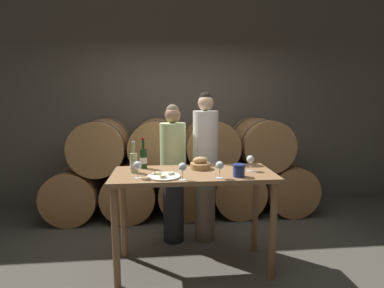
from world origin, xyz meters
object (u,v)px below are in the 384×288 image
at_px(person_right, 205,165).
at_px(wine_bottle_red, 143,158).
at_px(tasting_table, 193,188).
at_px(wine_glass_left, 182,167).
at_px(wine_glass_right, 250,160).
at_px(cheese_plate, 164,176).
at_px(wine_bottle_white, 134,162).
at_px(wine_glass_far_left, 138,166).
at_px(wine_glass_center, 220,166).
at_px(blue_crock, 239,170).
at_px(person_left, 173,172).
at_px(bread_basket, 200,164).

height_order(person_right, wine_bottle_red, person_right).
bearing_deg(wine_bottle_red, person_right, 28.50).
bearing_deg(wine_bottle_red, tasting_table, -24.13).
bearing_deg(wine_glass_left, person_right, 69.43).
bearing_deg(wine_glass_right, cheese_plate, -169.76).
height_order(wine_bottle_red, wine_bottle_white, wine_bottle_red).
bearing_deg(wine_bottle_red, wine_glass_left, -53.09).
relative_size(person_right, wine_glass_right, 11.35).
bearing_deg(wine_glass_far_left, cheese_plate, 4.02).
bearing_deg(wine_bottle_white, wine_glass_right, -2.19).
distance_m(cheese_plate, wine_glass_right, 0.84).
relative_size(person_right, wine_glass_center, 11.35).
relative_size(wine_bottle_white, wine_glass_far_left, 1.97).
bearing_deg(wine_bottle_white, blue_crock, -14.22).
relative_size(person_left, bread_basket, 7.89).
distance_m(tasting_table, wine_bottle_white, 0.61).
distance_m(tasting_table, wine_bottle_red, 0.58).
bearing_deg(cheese_plate, wine_glass_far_left, -175.98).
xyz_separation_m(person_left, wine_glass_center, (0.38, -0.81, 0.25)).
height_order(person_left, wine_glass_right, person_left).
xyz_separation_m(person_left, wine_glass_far_left, (-0.33, -0.74, 0.25)).
distance_m(wine_glass_far_left, wine_glass_center, 0.71).
bearing_deg(wine_glass_center, person_left, 115.03).
xyz_separation_m(wine_bottle_white, blue_crock, (0.94, -0.24, -0.04)).
relative_size(bread_basket, wine_glass_far_left, 1.33).
bearing_deg(bread_basket, tasting_table, -122.57).
distance_m(tasting_table, person_left, 0.60).
xyz_separation_m(tasting_table, cheese_plate, (-0.28, -0.15, 0.16)).
bearing_deg(wine_glass_right, tasting_table, -179.70).
bearing_deg(tasting_table, wine_glass_left, -114.46).
bearing_deg(cheese_plate, wine_glass_center, -9.99).
bearing_deg(cheese_plate, wine_bottle_white, 145.52).
relative_size(bread_basket, wine_glass_right, 1.33).
relative_size(wine_bottle_red, wine_glass_far_left, 2.03).
bearing_deg(bread_basket, wine_glass_left, -117.28).
xyz_separation_m(person_right, wine_bottle_white, (-0.75, -0.53, 0.17)).
distance_m(wine_glass_far_left, wine_glass_left, 0.40).
xyz_separation_m(blue_crock, bread_basket, (-0.30, 0.32, -0.02)).
distance_m(tasting_table, person_right, 0.62).
bearing_deg(cheese_plate, blue_crock, -4.11).
xyz_separation_m(wine_bottle_red, wine_glass_right, (1.02, -0.21, 0.01)).
xyz_separation_m(wine_bottle_white, wine_glass_center, (0.76, -0.28, 0.01)).
height_order(tasting_table, cheese_plate, cheese_plate).
height_order(wine_bottle_white, bread_basket, wine_bottle_white).
relative_size(person_left, wine_bottle_white, 5.32).
bearing_deg(wine_glass_center, cheese_plate, 170.01).
distance_m(tasting_table, wine_glass_center, 0.41).
xyz_separation_m(person_left, wine_glass_right, (0.72, -0.58, 0.25)).
height_order(bread_basket, wine_glass_center, wine_glass_center).
distance_m(person_left, cheese_plate, 0.75).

